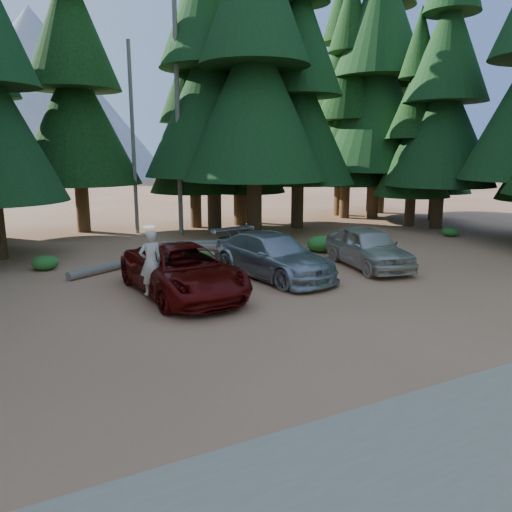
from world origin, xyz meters
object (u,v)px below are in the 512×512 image
object	(u,v)px
log_right	(224,243)
silver_minivan_center	(273,256)
log_left	(119,265)
frisbee_player	(151,262)
log_mid	(204,247)
red_pickup	(183,270)
silver_minivan_right	(368,247)

from	to	relation	value
log_right	silver_minivan_center	bearing A→B (deg)	-77.85
log_left	frisbee_player	bearing A→B (deg)	-118.81
log_left	log_mid	bearing A→B (deg)	-3.60
frisbee_player	red_pickup	bearing A→B (deg)	-168.54
silver_minivan_center	log_left	xyz separation A→B (m)	(-4.61, 3.78, -0.61)
silver_minivan_right	frisbee_player	world-z (taller)	frisbee_player
silver_minivan_center	silver_minivan_right	distance (m)	4.03
log_left	log_right	distance (m)	5.84
silver_minivan_right	log_right	distance (m)	7.19
silver_minivan_right	log_mid	world-z (taller)	silver_minivan_right
frisbee_player	log_mid	size ratio (longest dim) A/B	0.53
red_pickup	silver_minivan_right	world-z (taller)	silver_minivan_right
silver_minivan_center	frisbee_player	world-z (taller)	frisbee_player
silver_minivan_center	frisbee_player	xyz separation A→B (m)	(-4.72, -1.06, 0.47)
silver_minivan_center	silver_minivan_right	size ratio (longest dim) A/B	1.16
silver_minivan_center	log_right	world-z (taller)	silver_minivan_center
red_pickup	log_left	distance (m)	4.59
red_pickup	log_right	xyz separation A→B (m)	(4.39, 6.65, -0.61)
red_pickup	log_mid	size ratio (longest dim) A/B	1.48
log_right	log_left	bearing A→B (deg)	-138.05
frisbee_player	log_mid	xyz separation A→B (m)	(4.33, 6.71, -1.09)
log_right	red_pickup	bearing A→B (deg)	-103.83
log_mid	silver_minivan_center	bearing A→B (deg)	-52.74
red_pickup	frisbee_player	xyz separation A→B (m)	(-1.11, -0.41, 0.46)
red_pickup	silver_minivan_right	bearing A→B (deg)	-0.51
silver_minivan_center	log_mid	bearing A→B (deg)	84.11
frisbee_player	log_left	distance (m)	4.96
red_pickup	log_mid	bearing A→B (deg)	60.57
log_mid	frisbee_player	bearing A→B (deg)	-89.47
red_pickup	log_mid	world-z (taller)	red_pickup
silver_minivan_right	log_right	bearing A→B (deg)	127.38
red_pickup	frisbee_player	size ratio (longest dim) A/B	2.77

